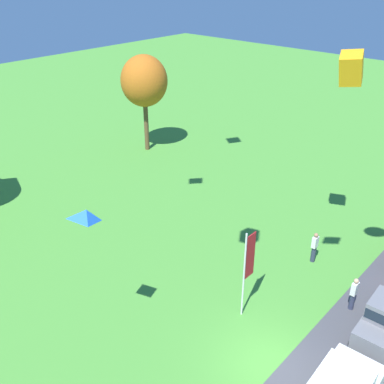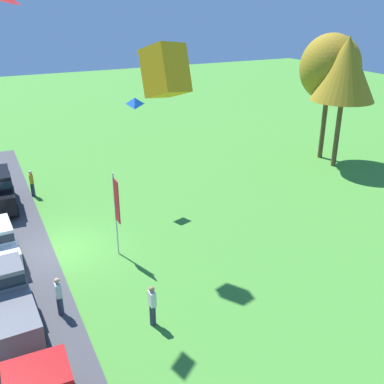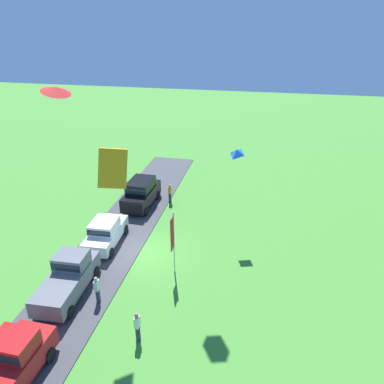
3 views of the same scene
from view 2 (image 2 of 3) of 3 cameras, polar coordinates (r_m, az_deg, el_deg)
name	(u,v)px [view 2 (image 2 of 3)]	position (r m, az deg, el deg)	size (l,w,h in m)	color
ground_plane	(61,250)	(23.38, -16.31, -7.12)	(120.00, 120.00, 0.00)	#478E33
pavement_strip	(7,262)	(23.21, -22.46, -8.19)	(36.00, 4.40, 0.06)	#424247
car_pickup_by_flagpole	(4,299)	(18.73, -22.80, -12.36)	(5.07, 2.20, 2.14)	slate
person_on_lawn	(32,183)	(29.85, -19.67, 1.07)	(0.36, 0.24, 1.71)	#2D334C
person_watching_sky	(152,305)	(17.45, -5.06, -14.14)	(0.36, 0.24, 1.71)	#2D334C
person_beside_suv	(59,296)	(18.55, -16.53, -12.60)	(0.36, 0.24, 1.71)	#2D334C
tree_center_back	(330,68)	(35.50, 17.13, 14.81)	(4.41, 4.41, 9.32)	brown
tree_right_of_center	(346,69)	(33.77, 18.93, 14.56)	(4.40, 4.40, 9.29)	brown
flag_banner	(117,206)	(21.06, -9.56, -1.73)	(0.71, 0.08, 4.22)	silver
kite_diamond_high_left	(135,101)	(25.82, -7.28, 11.39)	(0.76, 0.90, 0.38)	blue
kite_box_high_right	(165,71)	(12.81, -3.40, 15.11)	(0.95, 0.95, 1.33)	orange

